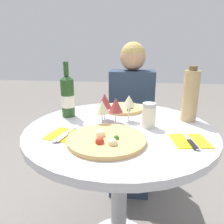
{
  "coord_description": "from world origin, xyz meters",
  "views": [
    {
      "loc": [
        0.08,
        -1.05,
        1.19
      ],
      "look_at": [
        -0.03,
        -0.07,
        0.88
      ],
      "focal_mm": 35.0,
      "sensor_mm": 36.0,
      "label": 1
    }
  ],
  "objects_px": {
    "dining_table": "(119,150)",
    "pizza_large": "(106,139)",
    "seated_diner": "(131,123)",
    "wine_bottle": "(68,96)",
    "tall_carafe": "(190,96)",
    "chair_behind_diner": "(131,128)"
  },
  "relations": [
    {
      "from": "seated_diner",
      "to": "wine_bottle",
      "type": "distance_m",
      "value": 0.74
    },
    {
      "from": "dining_table",
      "to": "chair_behind_diner",
      "type": "xyz_separation_m",
      "value": [
        0.04,
        0.83,
        -0.2
      ]
    },
    {
      "from": "dining_table",
      "to": "wine_bottle",
      "type": "xyz_separation_m",
      "value": [
        -0.32,
        0.14,
        0.25
      ]
    },
    {
      "from": "dining_table",
      "to": "pizza_large",
      "type": "relative_size",
      "value": 2.78
    },
    {
      "from": "chair_behind_diner",
      "to": "tall_carafe",
      "type": "bearing_deg",
      "value": 115.65
    },
    {
      "from": "dining_table",
      "to": "pizza_large",
      "type": "xyz_separation_m",
      "value": [
        -0.04,
        -0.19,
        0.14
      ]
    },
    {
      "from": "dining_table",
      "to": "pizza_large",
      "type": "distance_m",
      "value": 0.24
    },
    {
      "from": "pizza_large",
      "to": "tall_carafe",
      "type": "xyz_separation_m",
      "value": [
        0.42,
        0.33,
        0.13
      ]
    },
    {
      "from": "pizza_large",
      "to": "seated_diner",
      "type": "bearing_deg",
      "value": 84.28
    },
    {
      "from": "dining_table",
      "to": "pizza_large",
      "type": "height_order",
      "value": "pizza_large"
    },
    {
      "from": "dining_table",
      "to": "seated_diner",
      "type": "distance_m",
      "value": 0.69
    },
    {
      "from": "seated_diner",
      "to": "wine_bottle",
      "type": "height_order",
      "value": "seated_diner"
    },
    {
      "from": "dining_table",
      "to": "tall_carafe",
      "type": "relative_size",
      "value": 3.2
    },
    {
      "from": "seated_diner",
      "to": "wine_bottle",
      "type": "bearing_deg",
      "value": 56.51
    },
    {
      "from": "chair_behind_diner",
      "to": "pizza_large",
      "type": "height_order",
      "value": "chair_behind_diner"
    },
    {
      "from": "seated_diner",
      "to": "pizza_large",
      "type": "relative_size",
      "value": 3.49
    },
    {
      "from": "chair_behind_diner",
      "to": "pizza_large",
      "type": "bearing_deg",
      "value": 85.07
    },
    {
      "from": "tall_carafe",
      "to": "wine_bottle",
      "type": "bearing_deg",
      "value": 179.98
    },
    {
      "from": "chair_behind_diner",
      "to": "wine_bottle",
      "type": "distance_m",
      "value": 0.89
    },
    {
      "from": "seated_diner",
      "to": "chair_behind_diner",
      "type": "bearing_deg",
      "value": -90.0
    },
    {
      "from": "seated_diner",
      "to": "tall_carafe",
      "type": "bearing_deg",
      "value": 121.19
    },
    {
      "from": "chair_behind_diner",
      "to": "wine_bottle",
      "type": "relative_size",
      "value": 2.87
    }
  ]
}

